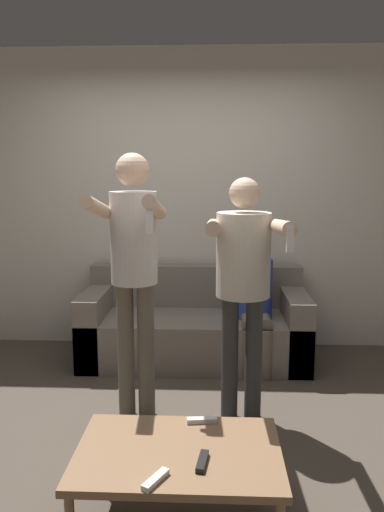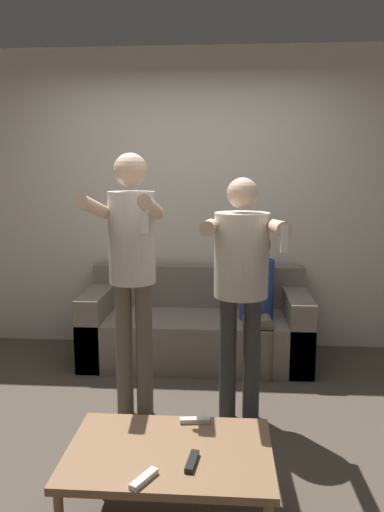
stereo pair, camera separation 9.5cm
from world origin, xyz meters
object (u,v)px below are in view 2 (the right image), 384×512
person_seated (257,296)px  remote_mid (192,461)px  person_standing_right (241,270)px  remote_near (144,479)px  couch (196,328)px  remote_far (195,420)px  person_standing_left (132,257)px  coffee_table (169,457)px

person_seated → remote_mid: 2.10m
person_standing_right → remote_near: 1.47m
couch → remote_far: 1.86m
person_standing_left → coffee_table: size_ratio=1.88×
couch → remote_near: couch is taller
remote_near → remote_far: size_ratio=0.97×
couch → remote_near: bearing=-91.6°
person_standing_right → couch: bearing=108.0°
person_standing_right → remote_far: person_standing_right is taller
person_standing_right → remote_far: size_ratio=10.36×
coffee_table → remote_near: (-0.08, -0.24, 0.05)m
person_standing_left → person_seated: bearing=46.6°
remote_mid → remote_far: (-0.01, 0.35, 0.00)m
coffee_table → remote_mid: size_ratio=6.03×
remote_far → remote_near: bearing=-109.6°
remote_near → person_standing_right: bearing=72.0°
remote_far → couch: bearing=93.3°
person_standing_right → person_seated: bearing=80.1°
couch → person_seated: bearing=-17.2°
person_seated → coffee_table: (-0.50, -1.95, -0.26)m
coffee_table → remote_mid: 0.16m
person_standing_left → coffee_table: person_standing_left is taller
person_standing_left → remote_mid: bearing=-67.9°
person_seated → remote_mid: size_ratio=7.40×
couch → remote_near: size_ratio=12.83×
person_standing_right → person_standing_left: bearing=179.5°
remote_near → remote_far: same height
couch → person_seated: 0.63m
person_seated → coffee_table: size_ratio=1.23×
person_standing_left → person_seated: 1.33m
person_standing_right → remote_near: bearing=-108.0°
coffee_table → remote_near: 0.26m
person_seated → remote_far: bearing=-103.3°
person_seated → remote_far: person_seated is taller
person_standing_left → remote_near: person_standing_left is taller
person_seated → remote_far: (-0.40, -1.70, -0.21)m
person_standing_right → remote_far: bearing=-107.1°
person_seated → remote_far: 1.76m
coffee_table → remote_mid: (0.11, -0.11, 0.05)m
couch → coffee_table: 2.11m
remote_mid → remote_far: bearing=91.8°
person_standing_left → person_standing_right: person_standing_left is taller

